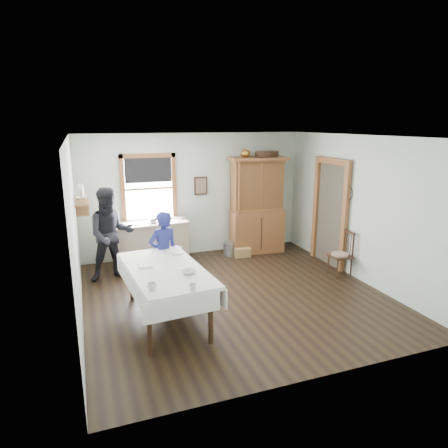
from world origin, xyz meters
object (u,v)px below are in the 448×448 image
Objects in this scene: work_counter at (151,243)px; china_hutch at (257,205)px; pail at (229,249)px; woman_blue at (164,256)px; wicker_basket at (242,252)px; dining_table at (166,294)px; figure_dark at (111,238)px; spindle_chair at (340,254)px.

china_hutch reaches higher than work_counter.
work_counter is 2.53m from china_hutch.
work_counter is 1.78m from pail.
china_hutch reaches higher than pail.
woman_blue is (-1.79, -1.53, 0.54)m from pail.
pail is 0.81× the size of wicker_basket.
wicker_basket is (2.20, 2.31, -0.31)m from dining_table.
work_counter is at bearing 172.63° from wicker_basket.
work_counter is at bearing -175.43° from china_hutch.
woman_blue is at bearing -95.58° from work_counter.
dining_table is 5.85× the size of wicker_basket.
work_counter is at bearing 34.79° from figure_dark.
dining_table reaches higher than pail.
china_hutch is at bearing 6.26° from pail.
wicker_basket is at bearing 130.26° from spindle_chair.
wicker_basket is (1.99, -0.26, -0.35)m from work_counter.
woman_blue is at bearing -139.51° from pail.
dining_table is 1.25× the size of figure_dark.
work_counter is 0.72× the size of china_hutch.
woman_blue is (-2.03, -1.35, 0.58)m from wicker_basket.
china_hutch is 7.71× the size of pail.
spindle_chair reaches higher than wicker_basket.
spindle_chair is 2.57× the size of wicker_basket.
china_hutch is at bearing 116.34° from spindle_chair.
woman_blue is (0.16, 0.96, 0.27)m from dining_table.
woman_blue is (-0.04, -1.61, 0.23)m from work_counter.
wicker_basket is (-0.46, -0.26, -0.99)m from china_hutch.
woman_blue reaches higher than work_counter.
figure_dark is at bearing -66.60° from woman_blue.
china_hutch is 6.22× the size of wicker_basket.
china_hutch is 1.33× the size of figure_dark.
work_counter is 5.55× the size of pail.
pail is at bearing 9.37° from figure_dark.
dining_table is at bearing -133.59° from wicker_basket.
wicker_basket is at bearing -146.19° from china_hutch.
wicker_basket is at bearing -11.47° from work_counter.
wicker_basket is 2.93m from figure_dark.
pail is (1.75, -0.08, -0.31)m from work_counter.
spindle_chair is 3.40m from woman_blue.
woman_blue is at bearing -146.42° from wicker_basket.
work_counter is at bearing 85.41° from dining_table.
dining_table is 2.28× the size of spindle_chair.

